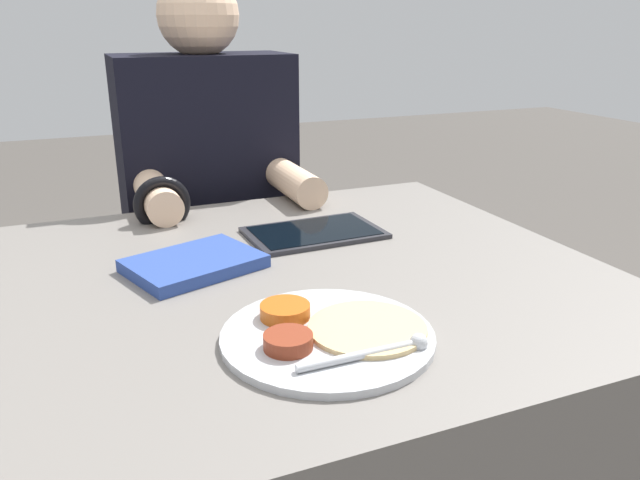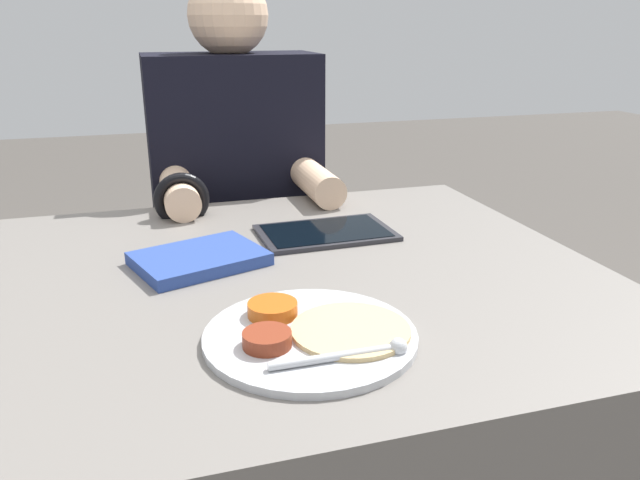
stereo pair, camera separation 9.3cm
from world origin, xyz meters
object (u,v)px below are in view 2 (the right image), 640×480
object	(u,v)px
thali_tray	(312,334)
tablet_device	(326,233)
red_notebook	(199,260)
person_diner	(239,251)

from	to	relation	value
thali_tray	tablet_device	bearing A→B (deg)	70.50
red_notebook	tablet_device	xyz separation A→B (m)	(0.24, 0.08, -0.00)
red_notebook	person_diner	distance (m)	0.58
tablet_device	person_diner	xyz separation A→B (m)	(-0.09, 0.44, -0.19)
thali_tray	person_diner	size ratio (longest dim) A/B	0.21
tablet_device	person_diner	world-z (taller)	person_diner
red_notebook	person_diner	bearing A→B (deg)	74.57
thali_tray	red_notebook	bearing A→B (deg)	109.72
thali_tray	tablet_device	size ratio (longest dim) A/B	1.08
person_diner	thali_tray	bearing A→B (deg)	-92.82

